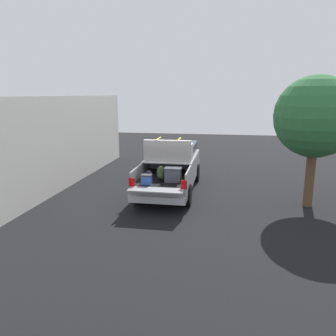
# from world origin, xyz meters

# --- Properties ---
(ground_plane) EXTENTS (40.00, 40.00, 0.00)m
(ground_plane) POSITION_xyz_m (0.00, 0.00, 0.00)
(ground_plane) COLOR black
(pickup_truck) EXTENTS (6.05, 2.06, 2.23)m
(pickup_truck) POSITION_xyz_m (0.35, -0.00, 0.94)
(pickup_truck) COLOR gray
(pickup_truck) RESTS_ON ground_plane
(building_facade) EXTENTS (11.87, 0.36, 3.84)m
(building_facade) POSITION_xyz_m (0.84, 4.60, 1.92)
(building_facade) COLOR silver
(building_facade) RESTS_ON ground_plane
(tree_background) EXTENTS (2.78, 2.78, 4.55)m
(tree_background) POSITION_xyz_m (-0.99, -5.13, 3.14)
(tree_background) COLOR brown
(tree_background) RESTS_ON ground_plane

